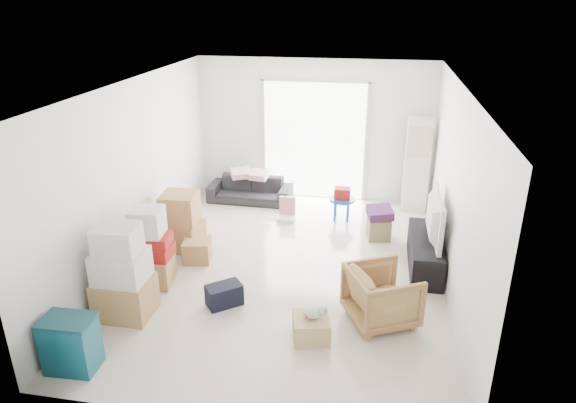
% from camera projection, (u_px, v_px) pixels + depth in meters
% --- Properties ---
extents(room_shell, '(4.98, 6.48, 3.18)m').
position_uv_depth(room_shell, '(287.00, 183.00, 7.12)').
color(room_shell, beige).
rests_on(room_shell, ground).
extents(sliding_door, '(2.10, 0.04, 2.33)m').
position_uv_depth(sliding_door, '(314.00, 136.00, 9.88)').
color(sliding_door, white).
rests_on(sliding_door, room_shell).
extents(ac_tower, '(0.45, 0.30, 1.75)m').
position_uv_depth(ac_tower, '(417.00, 165.00, 9.40)').
color(ac_tower, silver).
rests_on(ac_tower, room_shell).
extents(tv_console, '(0.44, 1.46, 0.49)m').
position_uv_depth(tv_console, '(425.00, 253.00, 7.57)').
color(tv_console, black).
rests_on(tv_console, room_shell).
extents(television, '(0.68, 1.17, 0.15)m').
position_uv_depth(television, '(427.00, 233.00, 7.45)').
color(television, black).
rests_on(television, tv_console).
extents(sofa, '(1.63, 0.51, 0.63)m').
position_uv_depth(sofa, '(250.00, 186.00, 9.98)').
color(sofa, '#232327').
rests_on(sofa, room_shell).
extents(pillow_left, '(0.47, 0.43, 0.12)m').
position_uv_depth(pillow_left, '(241.00, 167.00, 9.89)').
color(pillow_left, '#EBABBE').
rests_on(pillow_left, sofa).
extents(pillow_right, '(0.42, 0.36, 0.13)m').
position_uv_depth(pillow_right, '(259.00, 168.00, 9.80)').
color(pillow_right, '#EBABBE').
rests_on(pillow_right, sofa).
extents(armchair, '(0.99, 1.01, 0.79)m').
position_uv_depth(armchair, '(382.00, 293.00, 6.27)').
color(armchair, '#A58549').
rests_on(armchair, room_shell).
extents(storage_bins, '(0.56, 0.40, 0.63)m').
position_uv_depth(storage_bins, '(71.00, 344.00, 5.49)').
color(storage_bins, '#0E4B5F').
rests_on(storage_bins, room_shell).
extents(box_stack_a, '(0.67, 0.56, 1.23)m').
position_uv_depth(box_stack_a, '(122.00, 276.00, 6.34)').
color(box_stack_a, '#B37A51').
rests_on(box_stack_a, room_shell).
extents(box_stack_b, '(0.63, 0.63, 1.12)m').
position_uv_depth(box_stack_b, '(150.00, 251.00, 7.10)').
color(box_stack_b, '#B37A51').
rests_on(box_stack_b, room_shell).
extents(box_stack_c, '(0.67, 0.58, 0.93)m').
position_uv_depth(box_stack_c, '(181.00, 222.00, 8.09)').
color(box_stack_c, '#B37A51').
rests_on(box_stack_c, room_shell).
extents(loose_box, '(0.47, 0.47, 0.33)m').
position_uv_depth(loose_box, '(197.00, 250.00, 7.81)').
color(loose_box, '#B37A51').
rests_on(loose_box, room_shell).
extents(duffel_bag, '(0.52, 0.49, 0.29)m').
position_uv_depth(duffel_bag, '(224.00, 295.00, 6.70)').
color(duffel_bag, black).
rests_on(duffel_bag, room_shell).
extents(ottoman, '(0.42, 0.42, 0.36)m').
position_uv_depth(ottoman, '(379.00, 228.00, 8.51)').
color(ottoman, '#918B54').
rests_on(ottoman, room_shell).
extents(blanket, '(0.47, 0.47, 0.14)m').
position_uv_depth(blanket, '(380.00, 214.00, 8.41)').
color(blanket, '#522357').
rests_on(blanket, ottoman).
extents(kids_table, '(0.46, 0.46, 0.60)m').
position_uv_depth(kids_table, '(342.00, 197.00, 9.15)').
color(kids_table, '#0842AD').
rests_on(kids_table, room_shell).
extents(toy_walker, '(0.31, 0.27, 0.41)m').
position_uv_depth(toy_walker, '(287.00, 214.00, 9.23)').
color(toy_walker, silver).
rests_on(toy_walker, room_shell).
extents(wood_crate, '(0.51, 0.51, 0.28)m').
position_uv_depth(wood_crate, '(311.00, 328.00, 6.05)').
color(wood_crate, tan).
rests_on(wood_crate, room_shell).
extents(plush_bunny, '(0.29, 0.16, 0.15)m').
position_uv_depth(plush_bunny, '(314.00, 313.00, 5.97)').
color(plush_bunny, '#B2ADA8').
rests_on(plush_bunny, wood_crate).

